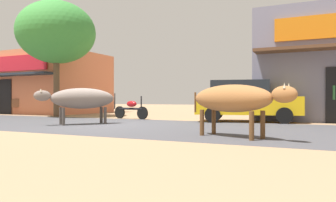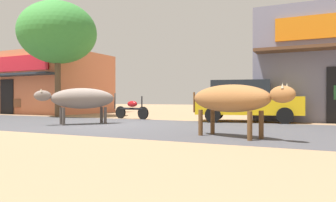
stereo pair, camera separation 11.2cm
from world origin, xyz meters
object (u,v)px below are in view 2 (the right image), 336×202
at_px(parked_motorcycle, 132,109).
at_px(pedestrian_by_shop, 335,98).
at_px(parked_hatchback_car, 245,101).
at_px(cow_far_dark, 232,99).
at_px(cow_near_brown, 82,99).
at_px(cafe_chair_by_doorway, 18,106).
at_px(roadside_tree, 58,33).

xyz_separation_m(parked_motorcycle, pedestrian_by_shop, (8.23, 1.10, 0.50)).
height_order(parked_hatchback_car, pedestrian_by_shop, parked_hatchback_car).
xyz_separation_m(parked_hatchback_car, cow_far_dark, (0.83, -5.45, 0.06)).
height_order(cow_far_dark, pedestrian_by_shop, pedestrian_by_shop).
height_order(cow_near_brown, cafe_chair_by_doorway, cow_near_brown).
xyz_separation_m(roadside_tree, parked_hatchback_car, (9.59, 0.35, -3.49)).
relative_size(parked_hatchback_car, pedestrian_by_shop, 2.62).
height_order(parked_motorcycle, pedestrian_by_shop, pedestrian_by_shop).
xyz_separation_m(parked_hatchback_car, pedestrian_by_shop, (3.20, 0.66, 0.11)).
height_order(parked_hatchback_car, cafe_chair_by_doorway, parked_hatchback_car).
height_order(parked_motorcycle, cafe_chair_by_doorway, parked_motorcycle).
distance_m(cow_far_dark, pedestrian_by_shop, 6.56).
relative_size(parked_hatchback_car, cow_far_dark, 1.61).
bearing_deg(parked_hatchback_car, cafe_chair_by_doorway, 178.18).
height_order(parked_motorcycle, cow_far_dark, cow_far_dark).
distance_m(cow_near_brown, pedestrian_by_shop, 9.38).
bearing_deg(cow_far_dark, pedestrian_by_shop, 68.86).
xyz_separation_m(cow_near_brown, cow_far_dark, (5.85, -1.60, -0.01)).
bearing_deg(pedestrian_by_shop, roadside_tree, -175.46).
bearing_deg(cow_near_brown, parked_motorcycle, 90.23).
bearing_deg(pedestrian_by_shop, cow_far_dark, -111.14).
bearing_deg(cow_near_brown, roadside_tree, 142.47).
distance_m(cow_near_brown, cow_far_dark, 6.07).
relative_size(roadside_tree, cow_far_dark, 2.23).
bearing_deg(parked_motorcycle, cow_far_dark, -40.54).
distance_m(cow_far_dark, cafe_chair_by_doorway, 15.48).
height_order(cow_near_brown, pedestrian_by_shop, pedestrian_by_shop).
relative_size(roadside_tree, parked_hatchback_car, 1.39).
bearing_deg(roadside_tree, parked_hatchback_car, 2.10).
height_order(parked_hatchback_car, cow_near_brown, parked_hatchback_car).
bearing_deg(parked_motorcycle, cow_near_brown, -89.77).
xyz_separation_m(parked_motorcycle, cow_far_dark, (5.87, -5.02, 0.45)).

